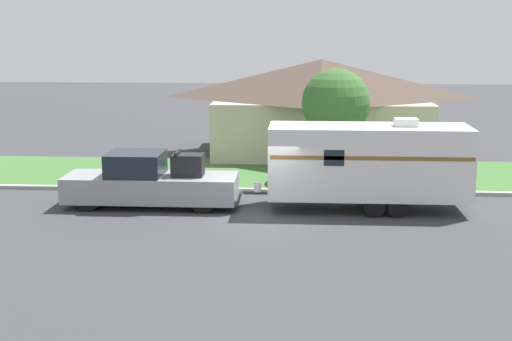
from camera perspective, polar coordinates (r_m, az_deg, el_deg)
ground_plane at (r=25.12m, az=0.48°, el=-3.68°), size 120.00×120.00×0.00m
curb_strip at (r=28.73m, az=0.90°, el=-1.60°), size 80.00×0.30×0.14m
lawn_strip at (r=32.31m, az=1.21°, el=-0.24°), size 80.00×7.00×0.03m
house_across_street at (r=37.49m, az=5.22°, el=5.25°), size 11.67×7.87×4.91m
pickup_truck at (r=26.62m, az=-8.46°, el=-0.95°), size 6.46×2.08×2.09m
travel_trailer at (r=25.97m, az=8.99°, el=0.71°), size 8.10×2.37×3.36m
mailbox at (r=29.27m, az=9.84°, el=0.25°), size 0.48×0.20×1.24m
tree_in_yard at (r=30.79m, az=6.40°, el=5.39°), size 2.93×2.93×4.82m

